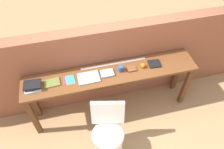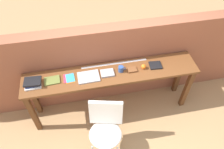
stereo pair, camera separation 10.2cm
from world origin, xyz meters
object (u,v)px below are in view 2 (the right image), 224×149
(chair_white_moulded, at_px, (106,127))
(mug, at_px, (121,69))
(magazine_cycling, at_px, (52,80))
(sports_ball_small, at_px, (144,67))
(book_repair_rightmost, at_px, (155,65))
(book_open_centre, at_px, (89,77))
(pamphlet_pile_colourful, at_px, (69,78))
(leather_journal_brown, at_px, (132,70))
(book_stack_leftmost, at_px, (33,83))

(chair_white_moulded, height_order, mug, mug)
(magazine_cycling, height_order, mug, mug)
(sports_ball_small, relative_size, book_repair_rightmost, 0.41)
(book_open_centre, bearing_deg, pamphlet_pile_colourful, 172.54)
(mug, relative_size, leather_journal_brown, 0.85)
(leather_journal_brown, bearing_deg, mug, 174.62)
(chair_white_moulded, relative_size, leather_journal_brown, 6.86)
(mug, bearing_deg, pamphlet_pile_colourful, 179.95)
(book_stack_leftmost, height_order, leather_journal_brown, book_stack_leftmost)
(mug, relative_size, sports_ball_small, 1.56)
(book_open_centre, bearing_deg, chair_white_moulded, -79.52)
(book_stack_leftmost, relative_size, leather_journal_brown, 1.81)
(magazine_cycling, distance_m, mug, 0.96)
(book_stack_leftmost, bearing_deg, leather_journal_brown, 0.29)
(book_open_centre, bearing_deg, leather_journal_brown, -0.01)
(book_stack_leftmost, xyz_separation_m, mug, (1.21, 0.02, 0.00))
(magazine_cycling, bearing_deg, book_repair_rightmost, -3.29)
(chair_white_moulded, xyz_separation_m, sports_ball_small, (0.67, 0.63, 0.39))
(pamphlet_pile_colourful, relative_size, book_open_centre, 0.58)
(pamphlet_pile_colourful, distance_m, book_open_centre, 0.26)
(mug, bearing_deg, chair_white_moulded, -118.18)
(magazine_cycling, bearing_deg, book_stack_leftmost, -177.91)
(magazine_cycling, xyz_separation_m, mug, (0.96, -0.00, 0.04))
(leather_journal_brown, relative_size, book_repair_rightmost, 0.75)
(book_stack_leftmost, height_order, book_open_centre, book_stack_leftmost)
(book_stack_leftmost, bearing_deg, mug, 1.03)
(magazine_cycling, xyz_separation_m, sports_ball_small, (1.29, -0.01, 0.03))
(pamphlet_pile_colourful, distance_m, leather_journal_brown, 0.89)
(book_stack_leftmost, bearing_deg, pamphlet_pile_colourful, 2.65)
(book_open_centre, xyz_separation_m, mug, (0.47, 0.03, 0.04))
(book_stack_leftmost, bearing_deg, chair_white_moulded, -35.26)
(magazine_cycling, distance_m, pamphlet_pile_colourful, 0.24)
(chair_white_moulded, height_order, leather_journal_brown, leather_journal_brown)
(chair_white_moulded, bearing_deg, book_open_centre, 101.70)
(magazine_cycling, relative_size, pamphlet_pile_colourful, 1.21)
(mug, distance_m, book_repair_rightmost, 0.51)
(leather_journal_brown, bearing_deg, sports_ball_small, 1.70)
(book_stack_leftmost, height_order, mug, mug)
(pamphlet_pile_colourful, xyz_separation_m, leather_journal_brown, (0.89, -0.02, 0.01))
(mug, height_order, book_repair_rightmost, mug)
(chair_white_moulded, xyz_separation_m, magazine_cycling, (-0.62, 0.64, 0.36))
(magazine_cycling, bearing_deg, mug, -3.59)
(chair_white_moulded, height_order, book_stack_leftmost, book_stack_leftmost)
(magazine_cycling, xyz_separation_m, pamphlet_pile_colourful, (0.24, -0.00, -0.00))
(sports_ball_small, bearing_deg, mug, 178.37)
(chair_white_moulded, distance_m, sports_ball_small, 1.00)
(book_stack_leftmost, distance_m, sports_ball_small, 1.54)
(book_open_centre, height_order, leather_journal_brown, leather_journal_brown)
(magazine_cycling, relative_size, leather_journal_brown, 1.61)
(chair_white_moulded, relative_size, pamphlet_pile_colourful, 5.18)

